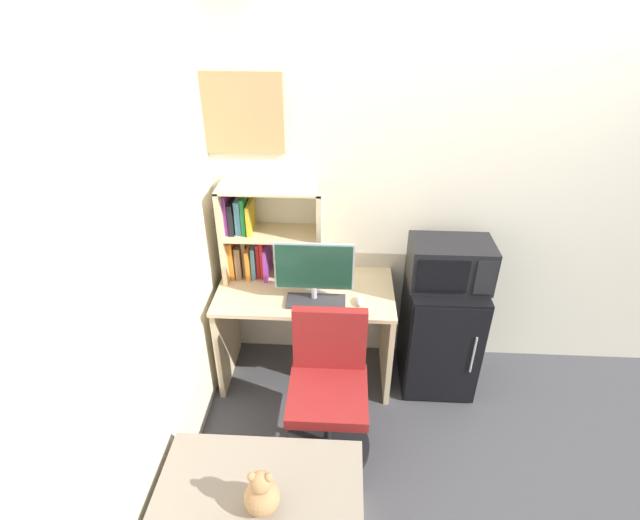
% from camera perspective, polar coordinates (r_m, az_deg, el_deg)
% --- Properties ---
extents(wall_back, '(6.40, 0.04, 2.60)m').
position_cam_1_polar(wall_back, '(3.40, 22.27, 6.76)').
color(wall_back, silver).
rests_on(wall_back, ground_plane).
extents(wall_left, '(0.04, 4.40, 2.60)m').
position_cam_1_polar(wall_left, '(2.04, -24.40, -10.40)').
color(wall_left, silver).
rests_on(wall_left, ground_plane).
extents(desk, '(1.18, 0.62, 0.76)m').
position_cam_1_polar(desk, '(3.33, -1.70, -6.90)').
color(desk, beige).
rests_on(desk, ground_plane).
extents(hutch_bookshelf, '(0.66, 0.29, 0.67)m').
position_cam_1_polar(hutch_bookshelf, '(3.22, -7.33, 3.08)').
color(hutch_bookshelf, beige).
rests_on(hutch_bookshelf, desk).
extents(monitor, '(0.50, 0.20, 0.42)m').
position_cam_1_polar(monitor, '(2.97, -0.72, -1.26)').
color(monitor, '#B7B7BC').
rests_on(monitor, desk).
extents(keyboard, '(0.38, 0.16, 0.02)m').
position_cam_1_polar(keyboard, '(3.06, -0.50, -4.98)').
color(keyboard, '#333338').
rests_on(keyboard, desk).
extents(computer_mouse, '(0.05, 0.11, 0.04)m').
position_cam_1_polar(computer_mouse, '(3.06, 4.81, -4.88)').
color(computer_mouse, silver).
rests_on(computer_mouse, desk).
extents(mini_fridge, '(0.49, 0.54, 0.83)m').
position_cam_1_polar(mini_fridge, '(3.47, 14.05, -8.40)').
color(mini_fridge, black).
rests_on(mini_fridge, ground_plane).
extents(microwave, '(0.52, 0.33, 0.30)m').
position_cam_1_polar(microwave, '(3.16, 15.31, -0.40)').
color(microwave, black).
rests_on(microwave, mini_fridge).
extents(desk_chair, '(0.53, 0.53, 0.92)m').
position_cam_1_polar(desk_chair, '(2.97, 0.98, -15.82)').
color(desk_chair, black).
rests_on(desk_chair, ground_plane).
extents(teddy_bear, '(0.16, 0.16, 0.24)m').
position_cam_1_polar(teddy_bear, '(2.35, -6.99, -26.06)').
color(teddy_bear, '#AD7F51').
rests_on(teddy_bear, bed).
extents(wall_corkboard, '(0.71, 0.02, 0.49)m').
position_cam_1_polar(wall_corkboard, '(3.10, -11.18, 16.84)').
color(wall_corkboard, tan).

